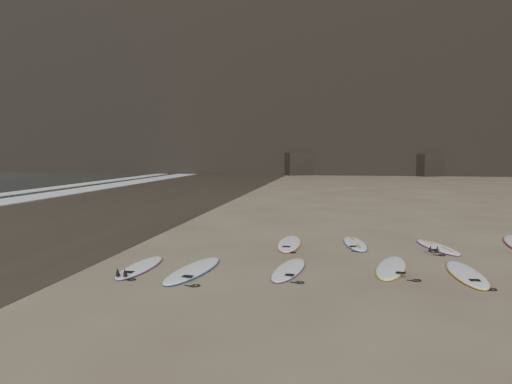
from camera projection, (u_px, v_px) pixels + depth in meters
ground at (402, 270)px, 11.09m from camera, size 240.00×240.00×0.00m
wet_sand at (83, 209)px, 23.01m from camera, size 12.00×200.00×0.01m
surfboard_0 at (193, 270)px, 10.93m from camera, size 0.97×2.72×0.10m
surfboard_1 at (289, 269)px, 11.00m from camera, size 0.83×2.36×0.08m
surfboard_2 at (391, 267)px, 11.20m from camera, size 1.04×2.49×0.09m
surfboard_3 at (467, 274)px, 10.59m from camera, size 0.63×2.48×0.09m
surfboard_5 at (289, 243)px, 14.09m from camera, size 0.66×2.54×0.09m
surfboard_6 at (355, 243)px, 14.10m from camera, size 0.82×2.33×0.08m
surfboard_7 at (437, 247)px, 13.59m from camera, size 1.14×2.34×0.08m
surfboard_11 at (140, 267)px, 11.23m from camera, size 0.58×2.29×0.08m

